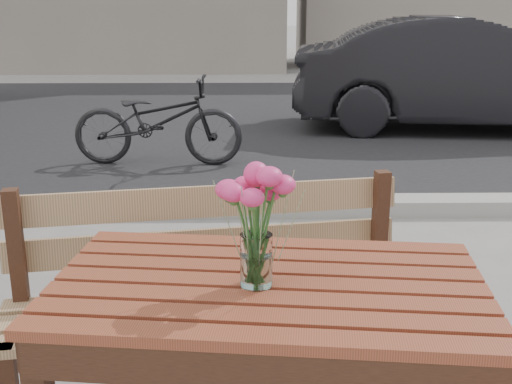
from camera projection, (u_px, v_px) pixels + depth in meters
street at (235, 149)px, 6.82m from camera, size 30.00×8.12×0.12m
main_table at (268, 320)px, 1.89m from camera, size 1.33×0.87×0.77m
main_bench at (210, 276)px, 2.38m from camera, size 1.56×0.69×0.94m
main_vase at (256, 210)px, 1.76m from camera, size 0.20×0.20×0.36m
parked_car at (464, 74)px, 7.83m from camera, size 4.28×1.89×1.37m
bicycle at (158, 121)px, 6.21m from camera, size 1.67×0.66×0.86m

